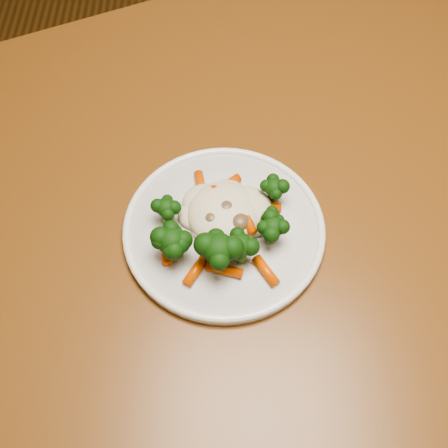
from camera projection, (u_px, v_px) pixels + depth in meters
name	position (u px, v px, depth m)	size (l,w,h in m)	color
dining_table	(234.00, 234.00, 0.81)	(1.50, 1.28, 0.75)	brown
plate	(224.00, 230.00, 0.70)	(0.25, 0.25, 0.01)	white
meal	(219.00, 228.00, 0.67)	(0.17, 0.16, 0.05)	beige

